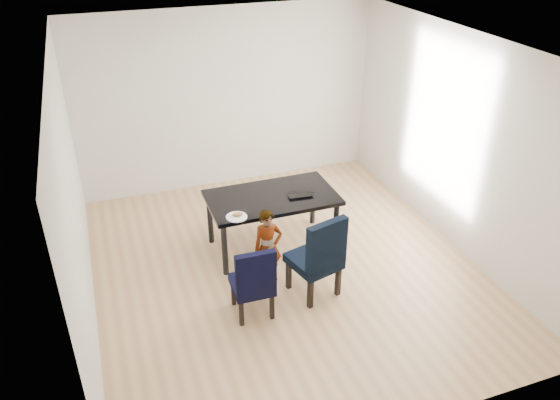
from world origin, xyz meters
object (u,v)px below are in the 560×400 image
object	(u,v)px
chair_left	(252,279)
laptop	(299,194)
chair_right	(314,254)
child	(268,247)
plate	(237,217)
dining_table	(272,222)

from	to	relation	value
chair_left	laptop	bearing A→B (deg)	49.14
chair_right	child	xyz separation A→B (m)	(-0.41, 0.38, -0.05)
laptop	chair_left	bearing A→B (deg)	51.87
laptop	plate	bearing A→B (deg)	20.78
chair_left	chair_right	distance (m)	0.77
child	chair_right	bearing A→B (deg)	-40.66
dining_table	child	world-z (taller)	child
child	dining_table	bearing A→B (deg)	69.07
child	laptop	size ratio (longest dim) A/B	2.99
dining_table	chair_left	world-z (taller)	chair_left
child	laptop	xyz separation A→B (m)	(0.61, 0.56, 0.30)
dining_table	child	xyz separation A→B (m)	(-0.27, -0.65, 0.09)
chair_left	dining_table	bearing A→B (deg)	62.83
child	plate	distance (m)	0.50
laptop	child	bearing A→B (deg)	47.17
dining_table	chair_right	size ratio (longest dim) A/B	1.54
chair_left	plate	xyz separation A→B (m)	(0.07, 0.78, 0.31)
chair_right	laptop	size ratio (longest dim) A/B	3.33
dining_table	chair_right	xyz separation A→B (m)	(0.14, -1.03, 0.14)
dining_table	plate	bearing A→B (deg)	-147.69
chair_right	dining_table	bearing A→B (deg)	83.16
chair_left	child	size ratio (longest dim) A/B	0.95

